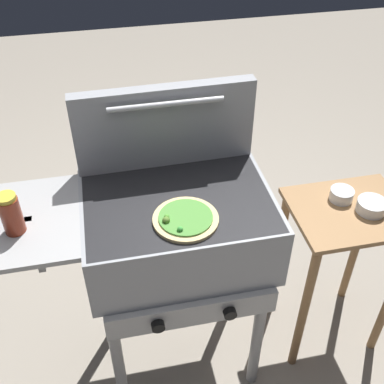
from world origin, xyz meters
TOP-DOWN VIEW (x-y plane):
  - ground_plane at (0.00, 0.00)m, footprint 8.00×8.00m
  - grill at (-0.01, -0.00)m, footprint 0.96×0.53m
  - grill_lid_open at (0.00, 0.21)m, footprint 0.63×0.08m
  - pizza_veggie at (0.00, -0.11)m, footprint 0.21×0.21m
  - sauce_jar at (-0.51, -0.05)m, footprint 0.06×0.06m
  - prep_table at (0.66, 0.00)m, footprint 0.44×0.36m
  - topping_bowl_near at (0.73, -0.02)m, footprint 0.11×0.11m
  - topping_bowl_far at (0.65, 0.06)m, footprint 0.09×0.09m

SIDE VIEW (x-z plane):
  - ground_plane at x=0.00m, z-range 0.00..0.00m
  - prep_table at x=0.66m, z-range 0.16..0.89m
  - topping_bowl_near at x=0.73m, z-range 0.73..0.78m
  - topping_bowl_far at x=0.65m, z-range 0.73..0.78m
  - grill at x=-0.01m, z-range 0.31..1.21m
  - pizza_veggie at x=0.00m, z-range 0.89..0.93m
  - sauce_jar at x=-0.51m, z-range 0.90..1.04m
  - grill_lid_open at x=0.00m, z-range 0.90..1.20m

